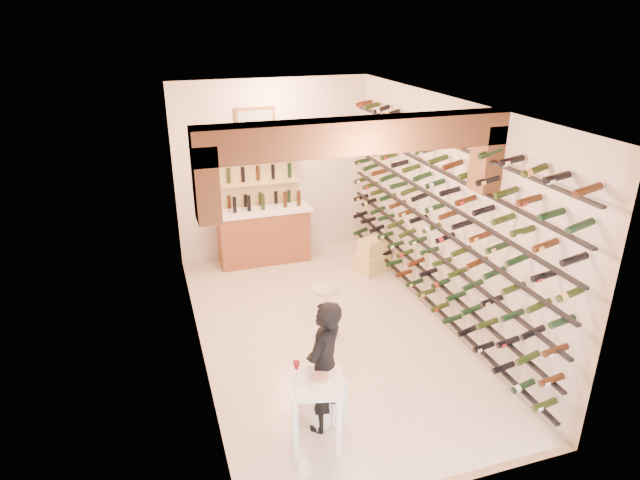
{
  "coord_description": "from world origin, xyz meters",
  "views": [
    {
      "loc": [
        -2.19,
        -6.41,
        4.25
      ],
      "look_at": [
        0.0,
        0.3,
        1.3
      ],
      "focal_mm": 30.93,
      "sensor_mm": 36.0,
      "label": 1
    }
  ],
  "objects_px": {
    "crate_lower": "(372,262)",
    "wine_rack": "(430,218)",
    "back_counter": "(264,234)",
    "white_stool": "(322,398)",
    "tasting_table": "(315,393)",
    "person": "(324,367)",
    "chrome_barstool": "(326,307)"
  },
  "relations": [
    {
      "from": "wine_rack",
      "to": "person",
      "type": "xyz_separation_m",
      "value": [
        -2.17,
        -1.8,
        -0.78
      ]
    },
    {
      "from": "white_stool",
      "to": "chrome_barstool",
      "type": "bearing_deg",
      "value": 70.12
    },
    {
      "from": "wine_rack",
      "to": "chrome_barstool",
      "type": "xyz_separation_m",
      "value": [
        -1.57,
        -0.06,
        -1.12
      ]
    },
    {
      "from": "back_counter",
      "to": "tasting_table",
      "type": "bearing_deg",
      "value": -96.23
    },
    {
      "from": "wine_rack",
      "to": "tasting_table",
      "type": "bearing_deg",
      "value": -139.1
    },
    {
      "from": "tasting_table",
      "to": "back_counter",
      "type": "bearing_deg",
      "value": 98.51
    },
    {
      "from": "person",
      "to": "wine_rack",
      "type": "bearing_deg",
      "value": 176.61
    },
    {
      "from": "white_stool",
      "to": "person",
      "type": "relative_size",
      "value": 0.33
    },
    {
      "from": "wine_rack",
      "to": "crate_lower",
      "type": "xyz_separation_m",
      "value": [
        -0.13,
        1.63,
        -1.38
      ]
    },
    {
      "from": "back_counter",
      "to": "white_stool",
      "type": "xyz_separation_m",
      "value": [
        -0.32,
        -4.32,
        -0.28
      ]
    },
    {
      "from": "white_stool",
      "to": "back_counter",
      "type": "bearing_deg",
      "value": 85.79
    },
    {
      "from": "tasting_table",
      "to": "crate_lower",
      "type": "xyz_separation_m",
      "value": [
        2.21,
        3.66,
        -0.47
      ]
    },
    {
      "from": "back_counter",
      "to": "chrome_barstool",
      "type": "height_order",
      "value": "back_counter"
    },
    {
      "from": "tasting_table",
      "to": "person",
      "type": "height_order",
      "value": "person"
    },
    {
      "from": "tasting_table",
      "to": "chrome_barstool",
      "type": "xyz_separation_m",
      "value": [
        0.78,
        1.97,
        -0.21
      ]
    },
    {
      "from": "crate_lower",
      "to": "person",
      "type": "bearing_deg",
      "value": -120.7
    },
    {
      "from": "person",
      "to": "chrome_barstool",
      "type": "xyz_separation_m",
      "value": [
        0.6,
        1.75,
        -0.33
      ]
    },
    {
      "from": "tasting_table",
      "to": "person",
      "type": "distance_m",
      "value": 0.31
    },
    {
      "from": "wine_rack",
      "to": "crate_lower",
      "type": "bearing_deg",
      "value": 94.59
    },
    {
      "from": "crate_lower",
      "to": "wine_rack",
      "type": "bearing_deg",
      "value": -85.41
    },
    {
      "from": "back_counter",
      "to": "crate_lower",
      "type": "xyz_separation_m",
      "value": [
        1.7,
        -1.02,
        -0.36
      ]
    },
    {
      "from": "wine_rack",
      "to": "back_counter",
      "type": "height_order",
      "value": "wine_rack"
    },
    {
      "from": "back_counter",
      "to": "wine_rack",
      "type": "bearing_deg",
      "value": -55.34
    },
    {
      "from": "chrome_barstool",
      "to": "person",
      "type": "bearing_deg",
      "value": -109.1
    },
    {
      "from": "tasting_table",
      "to": "chrome_barstool",
      "type": "bearing_deg",
      "value": 83.24
    },
    {
      "from": "wine_rack",
      "to": "crate_lower",
      "type": "height_order",
      "value": "wine_rack"
    },
    {
      "from": "tasting_table",
      "to": "crate_lower",
      "type": "bearing_deg",
      "value": 73.6
    },
    {
      "from": "wine_rack",
      "to": "tasting_table",
      "type": "relative_size",
      "value": 6.04
    },
    {
      "from": "tasting_table",
      "to": "white_stool",
      "type": "xyz_separation_m",
      "value": [
        0.19,
        0.36,
        -0.39
      ]
    },
    {
      "from": "crate_lower",
      "to": "tasting_table",
      "type": "bearing_deg",
      "value": -121.14
    },
    {
      "from": "chrome_barstool",
      "to": "white_stool",
      "type": "bearing_deg",
      "value": -109.88
    },
    {
      "from": "chrome_barstool",
      "to": "crate_lower",
      "type": "height_order",
      "value": "chrome_barstool"
    }
  ]
}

